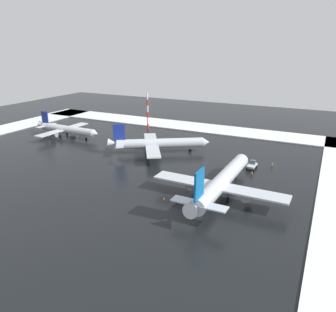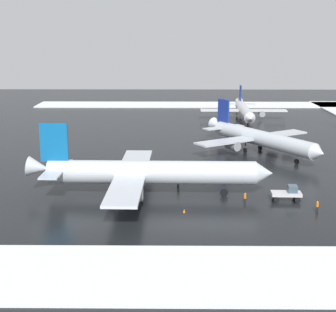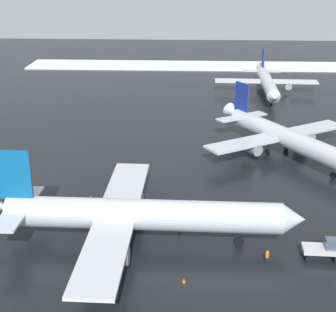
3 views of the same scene
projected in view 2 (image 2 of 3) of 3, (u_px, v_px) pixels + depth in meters
The scene contains 13 objects.
ground_plane at pixel (212, 144), 120.48m from camera, with size 240.00×240.00×0.00m, color black.
snow_bank_left at pixel (258, 274), 55.29m from camera, with size 14.00×116.00×0.36m, color white.
snow_bank_right at pixel (199, 105), 185.59m from camera, with size 14.00×116.00×0.36m, color white.
airplane_parked_starboard at pixel (146, 172), 81.64m from camera, with size 32.43×39.20×11.66m.
airplane_far_rear at pixel (244, 110), 152.27m from camera, with size 31.22×25.83×9.28m.
airplane_parked_portside at pixel (260, 138), 110.46m from camera, with size 30.97×26.57×10.35m.
pushback_tug at pixel (288, 193), 79.61m from camera, with size 2.46×4.68×2.50m.
ground_crew_beside_wing at pixel (317, 206), 74.53m from camera, with size 0.36×0.36×1.71m.
ground_crew_mid_apron at pixel (178, 183), 86.10m from camera, with size 0.36×0.36×1.71m.
ground_crew_by_nose_gear at pixel (245, 198), 78.30m from camera, with size 0.36×0.36×1.71m.
traffic_cone_near_nose at pixel (184, 211), 74.62m from camera, with size 0.36×0.36×0.55m, color orange.
traffic_cone_mid_line at pixel (142, 179), 90.77m from camera, with size 0.36×0.36×0.55m, color orange.
traffic_cone_wingtip_side at pixel (107, 174), 93.88m from camera, with size 0.36×0.36×0.55m, color orange.
Camera 2 is at (-117.90, 9.19, 25.41)m, focal length 55.00 mm.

